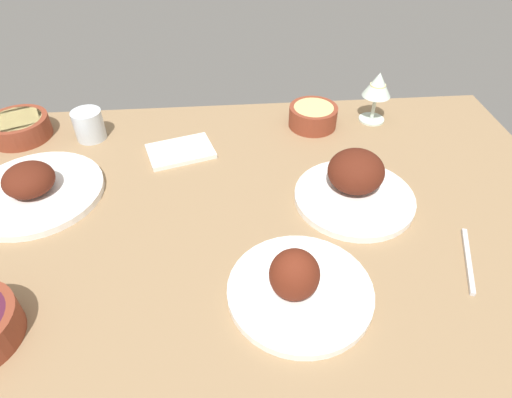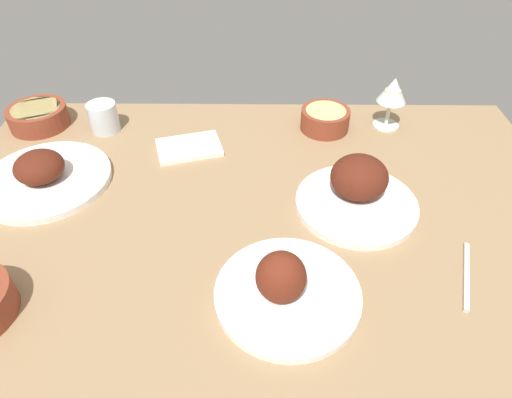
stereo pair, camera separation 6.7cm
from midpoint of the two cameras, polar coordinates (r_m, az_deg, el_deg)
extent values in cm
cube|color=#937551|center=(96.42, 1.98, -1.86)|extent=(140.00, 90.00, 4.00)
cylinder|color=white|center=(78.66, 6.60, -12.24)|extent=(25.64, 25.64, 1.60)
ellipsoid|color=#602314|center=(74.30, 5.87, -10.12)|extent=(8.59, 8.41, 9.35)
cylinder|color=white|center=(110.39, -24.08, 2.27)|extent=(29.34, 29.34, 1.60)
ellipsoid|color=#511E11|center=(108.02, -24.77, 3.76)|extent=(10.87, 10.79, 6.74)
cylinder|color=white|center=(97.34, 14.80, -0.79)|extent=(26.06, 26.06, 1.60)
ellipsoid|color=#511E11|center=(96.65, 15.19, 2.69)|extent=(12.28, 11.91, 9.26)
cylinder|color=brown|center=(120.93, 10.52, 10.08)|extent=(12.92, 12.92, 5.59)
cylinder|color=#DBCC7A|center=(119.80, 10.66, 11.02)|extent=(10.60, 10.60, 1.00)
cylinder|color=brown|center=(132.54, -25.12, 9.62)|extent=(15.40, 15.40, 5.45)
cylinder|color=#D6BC70|center=(131.54, -25.39, 10.44)|extent=(12.63, 12.63, 1.00)
cylinder|color=silver|center=(127.41, 17.92, 9.07)|extent=(7.00, 7.00, 0.50)
cylinder|color=silver|center=(125.59, 18.27, 10.52)|extent=(1.00, 1.00, 7.00)
cone|color=silver|center=(122.55, 18.94, 13.22)|extent=(7.60, 7.60, 6.50)
cylinder|color=beige|center=(123.18, 18.79, 12.63)|extent=(4.18, 4.18, 2.80)
cylinder|color=silver|center=(123.55, -17.71, 10.04)|extent=(7.60, 7.60, 7.70)
cube|color=white|center=(112.52, -6.99, 6.61)|extent=(18.24, 14.91, 1.20)
cube|color=silver|center=(91.35, 27.57, -8.85)|extent=(6.34, 15.85, 0.80)
camera|label=1|loc=(0.03, -87.96, 1.76)|focal=30.83mm
camera|label=2|loc=(0.03, 92.04, -1.76)|focal=30.83mm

